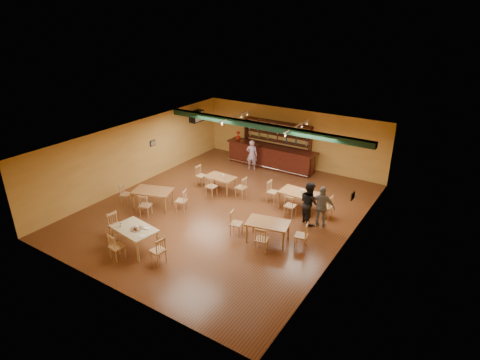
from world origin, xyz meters
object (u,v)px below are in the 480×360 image
Objects in this scene: dining_table_a at (221,184)px; patron_bar at (252,155)px; dining_table_c at (153,199)px; patron_right_a at (309,203)px; dining_table_d at (268,231)px; near_table at (136,239)px; bar_counter at (271,157)px; dining_table_b at (298,201)px.

patron_bar reaches higher than dining_table_a.
dining_table_c is at bearing 59.17° from patron_bar.
dining_table_d is at bearing 110.19° from patron_right_a.
patron_right_a is at bearing -4.94° from dining_table_a.
near_table is (-3.54, -2.91, 0.03)m from dining_table_d.
patron_right_a reaches higher than patron_bar.
patron_right_a is (4.05, -4.36, 0.28)m from bar_counter.
bar_counter reaches higher than dining_table_b.
near_table is 6.49m from patron_right_a.
patron_right_a is at bearing -47.13° from bar_counter.
bar_counter is 4.82m from dining_table_b.
bar_counter is 3.26× the size of near_table.
dining_table_b is at bearing -6.02° from patron_right_a.
bar_counter reaches higher than dining_table_a.
bar_counter is 5.95m from patron_right_a.
dining_table_c reaches higher than dining_table_d.
dining_table_d is (0.12, -2.80, -0.01)m from dining_table_b.
patron_right_a is (4.69, -3.53, 0.06)m from patron_bar.
patron_right_a reaches higher than bar_counter.
patron_bar is (-4.01, 5.53, 0.41)m from dining_table_d.
dining_table_d is 2.17m from patron_right_a.
patron_right_a is (0.80, -0.80, 0.46)m from dining_table_b.
near_table is 8.47m from patron_bar.
dining_table_a is at bearing 32.12° from patron_right_a.
dining_table_a is 0.87× the size of dining_table_c.
dining_table_c is (-1.87, -6.67, -0.17)m from bar_counter.
bar_counter is 6.93m from dining_table_c.
dining_table_c is at bearing 60.35° from patron_right_a.
near_table is at bearing -84.73° from dining_table_a.
dining_table_d is at bearing -31.50° from dining_table_a.
bar_counter is at bearing -8.14° from patron_right_a.
dining_table_c is 0.93× the size of patron_right_a.
dining_table_b is at bearing 5.80° from dining_table_a.
patron_bar is (-0.47, 8.44, 0.38)m from near_table.
patron_bar is 5.87m from patron_right_a.
dining_table_d is 0.98× the size of near_table.
dining_table_c is 1.00× the size of patron_bar.
patron_bar reaches higher than dining_table_b.
bar_counter is at bearing -147.08° from patron_bar.
near_table is at bearing -75.74° from dining_table_c.
bar_counter reaches higher than near_table.
dining_table_d is 0.95× the size of patron_bar.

